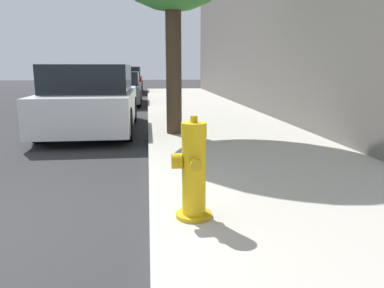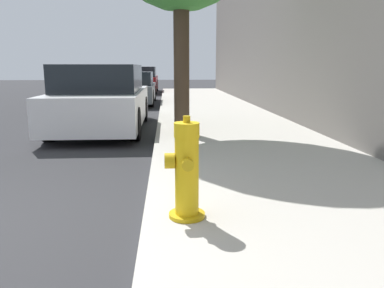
% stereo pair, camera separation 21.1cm
% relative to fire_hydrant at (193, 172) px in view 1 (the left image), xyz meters
% --- Properties ---
extents(sidewalk_slab, '(3.22, 40.00, 0.13)m').
position_rel_fire_hydrant_xyz_m(sidewalk_slab, '(1.23, -0.06, -0.47)').
color(sidewalk_slab, '#B7B2A8').
rests_on(sidewalk_slab, ground_plane).
extents(fire_hydrant, '(0.35, 0.35, 0.88)m').
position_rel_fire_hydrant_xyz_m(fire_hydrant, '(0.00, 0.00, 0.00)').
color(fire_hydrant, '#C39C11').
rests_on(fire_hydrant, sidewalk_slab).
extents(parked_car_near, '(1.83, 4.28, 1.46)m').
position_rel_fire_hydrant_xyz_m(parked_car_near, '(-1.60, 5.44, 0.17)').
color(parked_car_near, silver).
rests_on(parked_car_near, ground_plane).
extents(parked_car_mid, '(1.78, 4.12, 1.23)m').
position_rel_fire_hydrant_xyz_m(parked_car_mid, '(-1.51, 11.60, 0.07)').
color(parked_car_mid, '#4C5156').
rests_on(parked_car_mid, ground_plane).
extents(parked_car_far, '(1.73, 4.59, 1.43)m').
position_rel_fire_hydrant_xyz_m(parked_car_far, '(-1.54, 18.19, 0.16)').
color(parked_car_far, maroon).
rests_on(parked_car_far, ground_plane).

